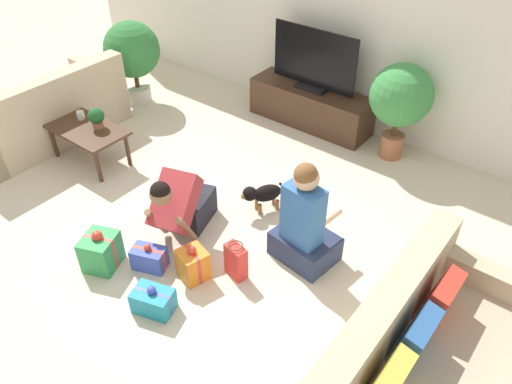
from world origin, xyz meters
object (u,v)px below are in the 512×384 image
(potted_plant_corner_left, at_px, (132,52))
(mug, at_px, (81,115))
(sofa_right, at_px, (422,371))
(gift_box_b, at_px, (153,300))
(gift_bag_a, at_px, (236,261))
(person_kneeling, at_px, (181,205))
(gift_box_a, at_px, (101,251))
(tv, at_px, (314,63))
(potted_plant_back_right, at_px, (401,98))
(tv_console, at_px, (310,106))
(gift_box_d, at_px, (193,264))
(sofa_left, at_px, (45,115))
(person_sitting, at_px, (304,225))
(gift_box_c, at_px, (149,258))
(tabletop_plant, at_px, (96,117))
(coffee_table, at_px, (87,132))
(dog, at_px, (262,194))

(potted_plant_corner_left, xyz_separation_m, mug, (0.47, -1.17, -0.22))
(sofa_right, relative_size, gift_box_b, 5.16)
(gift_bag_a, bearing_deg, potted_plant_corner_left, 152.11)
(potted_plant_corner_left, distance_m, person_kneeling, 2.76)
(potted_plant_corner_left, height_order, gift_box_a, potted_plant_corner_left)
(tv, height_order, gift_bag_a, tv)
(potted_plant_back_right, relative_size, gift_box_a, 2.85)
(tv_console, distance_m, gift_box_d, 2.80)
(sofa_left, bearing_deg, person_sitting, 92.88)
(gift_box_b, relative_size, mug, 2.94)
(sofa_left, xyz_separation_m, gift_box_c, (2.52, -0.71, -0.19))
(potted_plant_corner_left, relative_size, gift_box_d, 3.14)
(gift_box_c, bearing_deg, tv_console, 95.47)
(tabletop_plant, bearing_deg, sofa_left, -174.37)
(coffee_table, relative_size, gift_bag_a, 2.66)
(potted_plant_back_right, xyz_separation_m, gift_box_a, (-1.17, -3.06, -0.55))
(person_kneeling, relative_size, person_sitting, 0.83)
(person_sitting, bearing_deg, mug, 8.49)
(tv_console, relative_size, tv, 1.41)
(potted_plant_back_right, distance_m, gift_bag_a, 2.52)
(mug, xyz_separation_m, tabletop_plant, (0.29, 0.00, 0.08))
(potted_plant_corner_left, relative_size, potted_plant_back_right, 0.98)
(sofa_left, bearing_deg, person_kneeling, 84.69)
(potted_plant_corner_left, bearing_deg, coffee_table, -62.14)
(sofa_left, xyz_separation_m, mug, (0.62, 0.09, 0.17))
(gift_box_c, bearing_deg, potted_plant_back_right, 73.58)
(potted_plant_corner_left, distance_m, gift_bag_a, 3.44)
(gift_box_d, xyz_separation_m, tabletop_plant, (-1.98, 0.65, 0.39))
(coffee_table, xyz_separation_m, tabletop_plant, (0.10, 0.09, 0.17))
(gift_box_c, bearing_deg, tabletop_plant, 153.53)
(tabletop_plant, bearing_deg, gift_box_c, -26.47)
(person_sitting, distance_m, gift_box_d, 0.97)
(potted_plant_back_right, bearing_deg, dog, -108.10)
(tv, height_order, gift_box_b, tv)
(sofa_left, xyz_separation_m, tabletop_plant, (0.91, 0.09, 0.24))
(tv, bearing_deg, potted_plant_back_right, -2.58)
(tv_console, bearing_deg, mug, -128.05)
(person_sitting, bearing_deg, dog, -16.99)
(coffee_table, xyz_separation_m, potted_plant_back_right, (2.54, 2.12, 0.35))
(person_sitting, relative_size, gift_box_a, 2.65)
(tv, bearing_deg, person_sitting, -58.27)
(potted_plant_corner_left, xyz_separation_m, gift_box_d, (2.74, -1.82, -0.53))
(potted_plant_corner_left, height_order, tabletop_plant, potted_plant_corner_left)
(person_sitting, bearing_deg, gift_box_a, 47.63)
(gift_box_a, relative_size, tabletop_plant, 1.69)
(coffee_table, bearing_deg, tv, 56.59)
(sofa_right, height_order, tv_console, sofa_right)
(tabletop_plant, bearing_deg, gift_box_a, -38.89)
(person_sitting, xyz_separation_m, gift_box_b, (-0.59, -1.18, -0.27))
(dog, distance_m, gift_box_d, 1.03)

